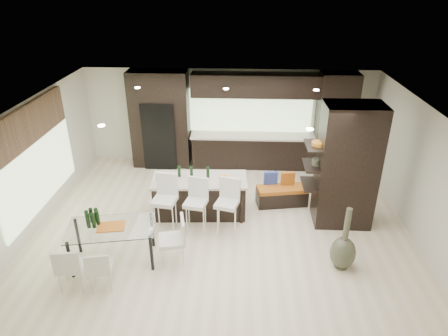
# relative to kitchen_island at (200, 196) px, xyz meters

# --- Properties ---
(ground) EXTENTS (8.00, 8.00, 0.00)m
(ground) POSITION_rel_kitchen_island_xyz_m (0.55, -0.57, -0.44)
(ground) COLOR beige
(ground) RESTS_ON ground
(back_wall) EXTENTS (8.00, 0.02, 2.70)m
(back_wall) POSITION_rel_kitchen_island_xyz_m (0.55, 2.93, 0.91)
(back_wall) COLOR beige
(back_wall) RESTS_ON ground
(left_wall) EXTENTS (0.02, 7.00, 2.70)m
(left_wall) POSITION_rel_kitchen_island_xyz_m (-3.45, -0.57, 0.91)
(left_wall) COLOR beige
(left_wall) RESTS_ON ground
(right_wall) EXTENTS (0.02, 7.00, 2.70)m
(right_wall) POSITION_rel_kitchen_island_xyz_m (4.55, -0.57, 0.91)
(right_wall) COLOR beige
(right_wall) RESTS_ON ground
(ceiling) EXTENTS (8.00, 7.00, 0.02)m
(ceiling) POSITION_rel_kitchen_island_xyz_m (0.55, -0.57, 2.26)
(ceiling) COLOR white
(ceiling) RESTS_ON ground
(window_left) EXTENTS (0.04, 3.20, 1.90)m
(window_left) POSITION_rel_kitchen_island_xyz_m (-3.41, -0.37, 0.91)
(window_left) COLOR #B2D199
(window_left) RESTS_ON left_wall
(window_back) EXTENTS (3.40, 0.04, 1.20)m
(window_back) POSITION_rel_kitchen_island_xyz_m (1.15, 2.89, 1.11)
(window_back) COLOR #B2D199
(window_back) RESTS_ON back_wall
(stone_accent) EXTENTS (0.08, 3.00, 0.80)m
(stone_accent) POSITION_rel_kitchen_island_xyz_m (-3.38, -0.37, 1.81)
(stone_accent) COLOR brown
(stone_accent) RESTS_ON left_wall
(ceiling_spots) EXTENTS (4.00, 3.00, 0.02)m
(ceiling_spots) POSITION_rel_kitchen_island_xyz_m (0.55, -0.32, 2.24)
(ceiling_spots) COLOR white
(ceiling_spots) RESTS_ON ceiling
(back_cabinetry) EXTENTS (6.80, 0.68, 2.70)m
(back_cabinetry) POSITION_rel_kitchen_island_xyz_m (1.05, 2.60, 0.91)
(back_cabinetry) COLOR black
(back_cabinetry) RESTS_ON ground
(refrigerator) EXTENTS (0.90, 0.68, 1.90)m
(refrigerator) POSITION_rel_kitchen_island_xyz_m (-1.35, 2.55, 0.51)
(refrigerator) COLOR black
(refrigerator) RESTS_ON ground
(partition_column) EXTENTS (1.20, 0.80, 2.70)m
(partition_column) POSITION_rel_kitchen_island_xyz_m (3.15, -0.17, 0.91)
(partition_column) COLOR black
(partition_column) RESTS_ON ground
(kitchen_island) EXTENTS (2.15, 1.03, 0.88)m
(kitchen_island) POSITION_rel_kitchen_island_xyz_m (0.00, 0.00, 0.00)
(kitchen_island) COLOR black
(kitchen_island) RESTS_ON ground
(stool_left) EXTENTS (0.53, 0.53, 1.05)m
(stool_left) POSITION_rel_kitchen_island_xyz_m (-0.65, -0.79, 0.09)
(stool_left) COLOR beige
(stool_left) RESTS_ON ground
(stool_mid) EXTENTS (0.52, 0.52, 0.99)m
(stool_mid) POSITION_rel_kitchen_island_xyz_m (0.00, -0.77, 0.06)
(stool_mid) COLOR beige
(stool_mid) RESTS_ON ground
(stool_right) EXTENTS (0.54, 0.54, 0.99)m
(stool_right) POSITION_rel_kitchen_island_xyz_m (0.65, -0.77, 0.06)
(stool_right) COLOR beige
(stool_right) RESTS_ON ground
(bench) EXTENTS (1.25, 0.65, 0.46)m
(bench) POSITION_rel_kitchen_island_xyz_m (1.91, 0.48, -0.21)
(bench) COLOR black
(bench) RESTS_ON ground
(floor_vase) EXTENTS (0.48, 0.48, 1.29)m
(floor_vase) POSITION_rel_kitchen_island_xyz_m (2.85, -1.76, 0.20)
(floor_vase) COLOR #3E4330
(floor_vase) RESTS_ON ground
(dining_table) EXTENTS (1.74, 1.18, 0.77)m
(dining_table) POSITION_rel_kitchen_island_xyz_m (-1.46, -1.79, -0.05)
(dining_table) COLOR white
(dining_table) RESTS_ON ground
(chair_near) EXTENTS (0.48, 0.48, 0.76)m
(chair_near) POSITION_rel_kitchen_island_xyz_m (-1.46, -2.52, -0.06)
(chair_near) COLOR beige
(chair_near) RESTS_ON ground
(chair_far) EXTENTS (0.51, 0.51, 0.83)m
(chair_far) POSITION_rel_kitchen_island_xyz_m (-1.96, -2.54, -0.02)
(chair_far) COLOR beige
(chair_far) RESTS_ON ground
(chair_end) EXTENTS (0.57, 0.57, 0.89)m
(chair_end) POSITION_rel_kitchen_island_xyz_m (-0.34, -1.79, 0.01)
(chair_end) COLOR beige
(chair_end) RESTS_ON ground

